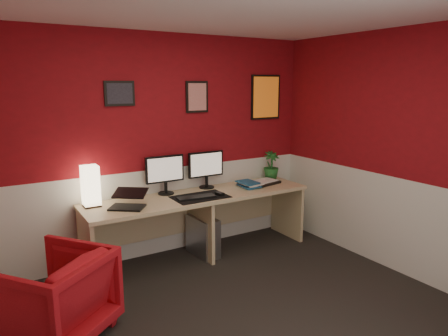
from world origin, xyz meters
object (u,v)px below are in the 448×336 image
(armchair, at_px, (53,297))
(laptop, at_px, (127,198))
(shoji_lamp, at_px, (91,187))
(monitor_left, at_px, (165,169))
(monitor_right, at_px, (206,164))
(potted_plant, at_px, (271,165))
(desk, at_px, (201,226))
(pc_tower, at_px, (203,236))
(zen_tray, at_px, (265,182))

(armchair, bearing_deg, laptop, -177.36)
(shoji_lamp, height_order, monitor_left, monitor_left)
(monitor_right, height_order, armchair, monitor_right)
(monitor_left, relative_size, potted_plant, 1.60)
(shoji_lamp, bearing_deg, armchair, -120.03)
(desk, relative_size, laptop, 7.88)
(desk, height_order, shoji_lamp, shoji_lamp)
(monitor_left, xyz_separation_m, armchair, (-1.39, -1.02, -0.67))
(pc_tower, xyz_separation_m, armchair, (-1.75, -0.81, 0.13))
(shoji_lamp, xyz_separation_m, monitor_right, (1.36, 0.05, 0.09))
(pc_tower, bearing_deg, shoji_lamp, 168.31)
(monitor_right, distance_m, potted_plant, 0.94)
(shoji_lamp, xyz_separation_m, laptop, (0.28, -0.25, -0.09))
(desk, bearing_deg, armchair, -155.24)
(zen_tray, bearing_deg, monitor_left, 171.42)
(potted_plant, distance_m, pc_tower, 1.31)
(potted_plant, bearing_deg, zen_tray, -144.62)
(shoji_lamp, distance_m, armchair, 1.26)
(desk, bearing_deg, shoji_lamp, 171.08)
(shoji_lamp, bearing_deg, monitor_left, 3.27)
(monitor_right, xyz_separation_m, zen_tray, (0.72, -0.19, -0.28))
(monitor_left, bearing_deg, zen_tray, -8.58)
(zen_tray, distance_m, pc_tower, 1.03)
(pc_tower, bearing_deg, monitor_right, 46.61)
(desk, bearing_deg, monitor_left, 144.09)
(potted_plant, xyz_separation_m, pc_tower, (-1.11, -0.17, -0.69))
(monitor_right, relative_size, pc_tower, 1.29)
(potted_plant, bearing_deg, armchair, -160.99)
(armchair, bearing_deg, shoji_lamp, -157.69)
(monitor_right, relative_size, potted_plant, 1.60)
(laptop, height_order, monitor_right, monitor_right)
(shoji_lamp, xyz_separation_m, zen_tray, (2.08, -0.14, -0.18))
(monitor_right, bearing_deg, laptop, -164.15)
(armchair, bearing_deg, potted_plant, 161.34)
(desk, bearing_deg, laptop, -175.25)
(shoji_lamp, xyz_separation_m, monitor_left, (0.83, 0.05, 0.09))
(potted_plant, bearing_deg, pc_tower, -171.12)
(desk, bearing_deg, pc_tower, 29.55)
(laptop, height_order, monitor_left, monitor_left)
(zen_tray, relative_size, armchair, 0.45)
(monitor_right, bearing_deg, zen_tray, -15.12)
(monitor_right, height_order, zen_tray, monitor_right)
(desk, distance_m, monitor_right, 0.73)
(monitor_right, height_order, potted_plant, monitor_right)
(monitor_right, xyz_separation_m, armchair, (-1.92, -1.02, -0.67))
(desk, height_order, pc_tower, desk)
(monitor_left, height_order, potted_plant, monitor_left)
(potted_plant, bearing_deg, monitor_right, 177.72)
(laptop, relative_size, armchair, 0.43)
(desk, relative_size, zen_tray, 7.43)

